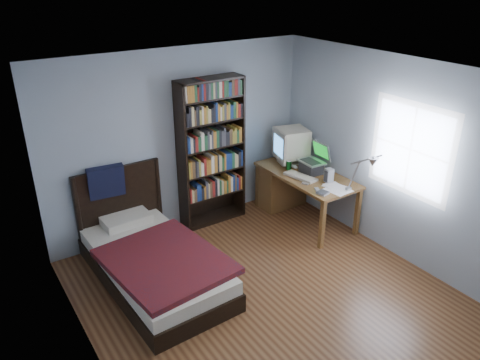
# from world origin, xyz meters

# --- Properties ---
(room) EXTENTS (4.20, 4.24, 2.50)m
(room) POSITION_xyz_m (0.03, -0.00, 1.25)
(room) COLOR #4F2B17
(room) RESTS_ON ground
(desk) EXTENTS (0.75, 1.54, 0.73)m
(desk) POSITION_xyz_m (1.50, 1.62, 0.41)
(desk) COLOR brown
(desk) RESTS_ON floor
(crt_monitor) EXTENTS (0.56, 0.52, 0.53)m
(crt_monitor) POSITION_xyz_m (1.56, 1.66, 1.03)
(crt_monitor) COLOR beige
(crt_monitor) RESTS_ON desk
(laptop) EXTENTS (0.36, 0.37, 0.43)m
(laptop) POSITION_xyz_m (1.60, 1.19, 0.85)
(laptop) COLOR #2D2D30
(laptop) RESTS_ON desk
(desk_lamp) EXTENTS (0.25, 0.56, 0.66)m
(desk_lamp) POSITION_xyz_m (1.48, 0.10, 1.26)
(desk_lamp) COLOR #99999E
(desk_lamp) RESTS_ON desk
(keyboard) EXTENTS (0.28, 0.51, 0.05)m
(keyboard) POSITION_xyz_m (1.35, 1.14, 0.75)
(keyboard) COLOR #B6AC98
(keyboard) RESTS_ON desk
(speaker) EXTENTS (0.11, 0.11, 0.19)m
(speaker) POSITION_xyz_m (1.57, 0.83, 0.83)
(speaker) COLOR gray
(speaker) RESTS_ON desk
(soda_can) EXTENTS (0.07, 0.07, 0.13)m
(soda_can) POSITION_xyz_m (1.39, 1.46, 0.80)
(soda_can) COLOR #083E10
(soda_can) RESTS_ON desk
(mouse) EXTENTS (0.07, 0.12, 0.04)m
(mouse) POSITION_xyz_m (1.49, 1.45, 0.75)
(mouse) COLOR silver
(mouse) RESTS_ON desk
(phone_silver) EXTENTS (0.08, 0.10, 0.02)m
(phone_silver) POSITION_xyz_m (1.26, 0.94, 0.74)
(phone_silver) COLOR #B0B0B5
(phone_silver) RESTS_ON desk
(phone_grey) EXTENTS (0.09, 0.11, 0.02)m
(phone_grey) POSITION_xyz_m (1.27, 0.71, 0.74)
(phone_grey) COLOR gray
(phone_grey) RESTS_ON desk
(external_drive) EXTENTS (0.15, 0.15, 0.03)m
(external_drive) POSITION_xyz_m (1.26, 0.60, 0.74)
(external_drive) COLOR gray
(external_drive) RESTS_ON desk
(bookshelf) EXTENTS (0.94, 0.30, 2.09)m
(bookshelf) POSITION_xyz_m (0.39, 1.94, 1.05)
(bookshelf) COLOR black
(bookshelf) RESTS_ON floor
(bed) EXTENTS (1.30, 2.22, 1.16)m
(bed) POSITION_xyz_m (-0.94, 1.12, 0.25)
(bed) COLOR black
(bed) RESTS_ON floor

